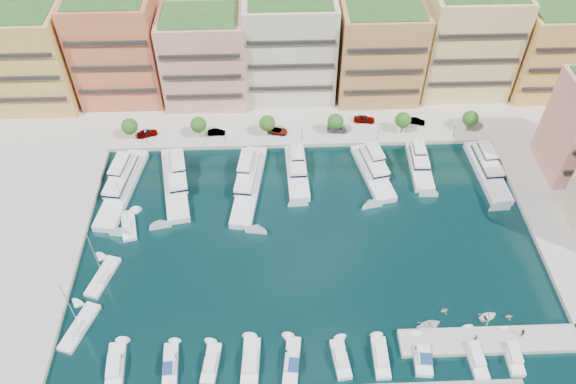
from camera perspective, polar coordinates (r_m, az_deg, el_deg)
name	(u,v)px	position (r m, az deg, el deg)	size (l,w,h in m)	color
ground	(310,247)	(111.92, 2.23, -5.62)	(400.00, 400.00, 0.00)	black
north_quay	(296,71)	(158.14, 0.78, 12.19)	(220.00, 64.00, 2.00)	#9E998E
finger_pier	(491,342)	(106.10, 19.95, -14.15)	(32.00, 5.00, 2.00)	#9E998E
apartment_0	(25,58)	(152.62, -25.17, 12.25)	(22.00, 16.50, 24.80)	#BB7C44
apartment_1	(117,48)	(146.66, -16.95, 13.84)	(20.00, 16.50, 26.80)	#C05240
apartment_2	(204,58)	(142.14, -8.51, 13.34)	(20.00, 15.50, 22.80)	#E78B81
apartment_3	(290,46)	(142.22, 0.19, 14.59)	(22.00, 16.50, 25.80)	beige
apartment_4	(380,52)	(143.49, 9.30, 13.81)	(20.00, 15.50, 23.80)	#B67D44
apartment_5	(468,41)	(150.06, 17.80, 14.40)	(22.00, 16.50, 26.80)	#D5BC70
apartment_6	(556,51)	(158.00, 25.57, 12.82)	(20.00, 15.50, 22.80)	#BB7C44
tree_0	(130,126)	(136.24, -15.79, 6.44)	(3.80, 3.80, 5.65)	#473323
tree_1	(199,125)	(133.25, -9.07, 6.76)	(3.80, 3.80, 5.65)	#473323
tree_2	(267,123)	(132.15, -2.13, 7.00)	(3.80, 3.80, 5.65)	#473323
tree_3	(335,122)	(132.98, 4.83, 7.14)	(3.80, 3.80, 5.65)	#473323
tree_4	(403,120)	(135.70, 11.62, 7.17)	(3.80, 3.80, 5.65)	#473323
tree_5	(470,119)	(140.21, 18.05, 7.11)	(3.80, 3.80, 5.65)	#473323
lamppost_0	(146,135)	(134.15, -14.21, 5.60)	(0.30, 0.30, 4.20)	black
lamppost_1	(224,134)	(131.42, -6.49, 5.92)	(0.30, 0.30, 4.20)	black
lamppost_2	(302,132)	(131.12, 1.41, 6.14)	(0.30, 0.30, 4.20)	black
lamppost_3	(379,130)	(133.28, 9.21, 6.24)	(0.30, 0.30, 4.20)	black
lamppost_4	(455,128)	(137.78, 16.62, 6.23)	(0.30, 0.30, 4.20)	black
yacht_0	(123,184)	(127.26, -16.46, 0.79)	(8.28, 24.34, 7.30)	silver
yacht_1	(175,181)	(125.38, -11.37, 1.13)	(8.50, 22.70, 7.30)	silver
yacht_2	(249,181)	(122.98, -3.98, 1.12)	(7.98, 24.50, 7.30)	silver
yacht_3	(297,169)	(125.39, 0.91, 2.33)	(4.93, 16.89, 7.30)	silver
yacht_4	(373,170)	(126.86, 8.60, 2.25)	(8.16, 18.64, 7.30)	silver
yacht_5	(419,164)	(130.14, 13.21, 2.82)	(4.76, 15.13, 7.30)	silver
yacht_6	(487,168)	(133.26, 19.56, 2.28)	(5.82, 19.73, 7.30)	silver
cruiser_0	(116,367)	(101.45, -17.12, -16.64)	(3.48, 8.89, 2.55)	white
cruiser_1	(170,365)	(99.40, -11.86, -16.85)	(2.83, 7.88, 2.66)	white
cruiser_2	(211,364)	(98.44, -7.82, -16.91)	(3.29, 7.57, 2.55)	white
cruiser_3	(251,363)	(97.90, -3.81, -16.91)	(3.38, 8.86, 2.55)	white
cruiser_4	(292,361)	(97.79, 0.40, -16.82)	(3.49, 8.84, 2.66)	white
cruiser_5	(341,360)	(98.36, 5.38, -16.59)	(3.23, 7.38, 2.55)	white
cruiser_6	(381,358)	(99.31, 9.42, -16.32)	(2.58, 7.53, 2.55)	white
cruiser_7	(423,357)	(100.74, 13.51, -15.97)	(3.47, 7.30, 2.66)	white
cruiser_8	(475,355)	(103.25, 18.44, -15.45)	(2.78, 9.26, 2.55)	white
cruiser_9	(512,354)	(105.48, 21.82, -15.02)	(2.64, 8.17, 2.55)	white
sailboat_0	(80,328)	(107.58, -20.41, -12.80)	(5.90, 10.26, 13.20)	silver
sailboat_2	(129,226)	(119.48, -15.87, -3.35)	(4.43, 8.32, 13.20)	silver
sailboat_1	(103,277)	(112.63, -18.28, -8.23)	(5.51, 9.76, 13.20)	silver
tender_2	(488,317)	(108.29, 19.66, -11.85)	(2.48, 3.48, 0.72)	white
tender_1	(444,310)	(106.65, 15.60, -11.51)	(1.39, 1.62, 0.85)	#C1B293
tender_3	(509,316)	(109.58, 21.52, -11.68)	(1.25, 1.45, 0.76)	beige
tender_0	(429,326)	(104.17, 14.16, -13.06)	(3.16, 4.43, 0.92)	silver
car_0	(147,133)	(138.01, -14.11, 5.83)	(1.90, 4.71, 1.61)	gray
car_1	(217,132)	(135.39, -7.27, 6.05)	(1.44, 4.12, 1.36)	gray
car_2	(277,131)	(134.76, -1.09, 6.24)	(2.23, 4.84, 1.35)	gray
car_3	(337,129)	(135.73, 4.98, 6.39)	(1.94, 4.77, 1.38)	gray
car_4	(364,119)	(139.20, 7.75, 7.36)	(2.03, 5.05, 1.72)	gray
car_5	(417,121)	(141.12, 12.94, 7.03)	(1.41, 4.05, 1.33)	gray
person_0	(476,337)	(103.56, 18.53, -13.83)	(0.58, 0.38, 1.59)	#293B53
person_1	(522,333)	(106.62, 22.67, -13.04)	(0.90, 0.70, 1.86)	#433428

